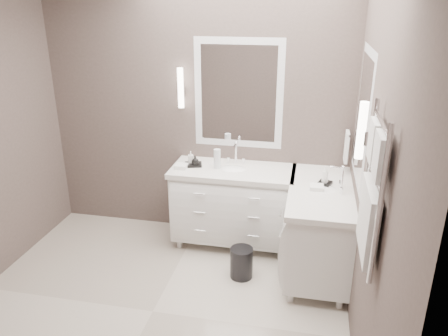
% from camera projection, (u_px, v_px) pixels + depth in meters
% --- Properties ---
extents(floor, '(3.20, 3.00, 0.01)m').
position_uv_depth(floor, '(153.00, 312.00, 3.65)').
color(floor, beige).
rests_on(floor, ground).
extents(wall_back, '(3.20, 0.01, 2.70)m').
position_uv_depth(wall_back, '(196.00, 111.00, 4.53)').
color(wall_back, '#514440').
rests_on(wall_back, floor).
extents(wall_front, '(3.20, 0.01, 2.70)m').
position_uv_depth(wall_front, '(5.00, 285.00, 1.79)').
color(wall_front, '#514440').
rests_on(wall_front, floor).
extents(wall_right, '(0.01, 3.00, 2.70)m').
position_uv_depth(wall_right, '(373.00, 177.00, 2.86)').
color(wall_right, '#514440').
rests_on(wall_right, floor).
extents(vanity_back, '(1.24, 0.59, 0.97)m').
position_uv_depth(vanity_back, '(233.00, 201.00, 4.51)').
color(vanity_back, white).
rests_on(vanity_back, floor).
extents(vanity_right, '(0.59, 1.24, 0.97)m').
position_uv_depth(vanity_right, '(319.00, 225.00, 4.05)').
color(vanity_right, white).
rests_on(vanity_right, floor).
extents(mirror_back, '(0.90, 0.02, 1.10)m').
position_uv_depth(mirror_back, '(238.00, 94.00, 4.36)').
color(mirror_back, white).
rests_on(mirror_back, wall_back).
extents(mirror_right, '(0.02, 0.90, 1.10)m').
position_uv_depth(mirror_right, '(363.00, 117.00, 3.52)').
color(mirror_right, white).
rests_on(mirror_right, wall_right).
extents(sconce_back, '(0.06, 0.06, 0.40)m').
position_uv_depth(sconce_back, '(181.00, 89.00, 4.39)').
color(sconce_back, white).
rests_on(sconce_back, wall_back).
extents(sconce_right, '(0.06, 0.06, 0.40)m').
position_uv_depth(sconce_right, '(361.00, 132.00, 2.99)').
color(sconce_right, white).
rests_on(sconce_right, wall_right).
extents(towel_bar_corner, '(0.03, 0.22, 0.30)m').
position_uv_depth(towel_bar_corner, '(347.00, 146.00, 4.20)').
color(towel_bar_corner, white).
rests_on(towel_bar_corner, wall_right).
extents(towel_ladder, '(0.06, 0.58, 0.90)m').
position_uv_depth(towel_ladder, '(371.00, 196.00, 2.49)').
color(towel_ladder, white).
rests_on(towel_ladder, wall_right).
extents(waste_bin, '(0.24, 0.24, 0.30)m').
position_uv_depth(waste_bin, '(241.00, 263.00, 4.06)').
color(waste_bin, black).
rests_on(waste_bin, floor).
extents(amenity_tray_back, '(0.20, 0.17, 0.03)m').
position_uv_depth(amenity_tray_back, '(193.00, 165.00, 4.44)').
color(amenity_tray_back, black).
rests_on(amenity_tray_back, vanity_back).
extents(amenity_tray_right, '(0.15, 0.18, 0.02)m').
position_uv_depth(amenity_tray_right, '(324.00, 184.00, 3.99)').
color(amenity_tray_right, black).
rests_on(amenity_tray_right, vanity_right).
extents(water_bottle, '(0.09, 0.09, 0.20)m').
position_uv_depth(water_bottle, '(217.00, 159.00, 4.35)').
color(water_bottle, silver).
rests_on(water_bottle, vanity_back).
extents(soap_bottle_a, '(0.07, 0.07, 0.12)m').
position_uv_depth(soap_bottle_a, '(191.00, 157.00, 4.44)').
color(soap_bottle_a, white).
rests_on(soap_bottle_a, amenity_tray_back).
extents(soap_bottle_b, '(0.09, 0.09, 0.09)m').
position_uv_depth(soap_bottle_b, '(195.00, 160.00, 4.39)').
color(soap_bottle_b, black).
rests_on(soap_bottle_b, amenity_tray_back).
extents(soap_bottle_c, '(0.07, 0.07, 0.16)m').
position_uv_depth(soap_bottle_c, '(325.00, 175.00, 3.96)').
color(soap_bottle_c, white).
rests_on(soap_bottle_c, amenity_tray_right).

